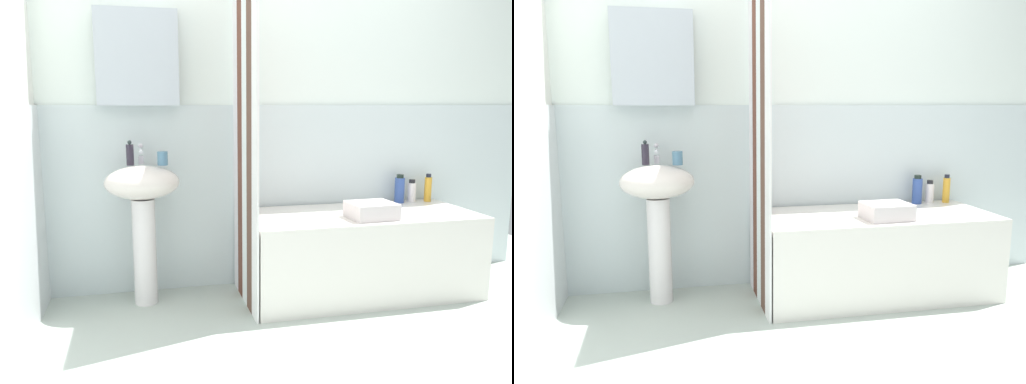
% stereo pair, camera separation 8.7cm
% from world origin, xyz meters
% --- Properties ---
extents(ground_plane, '(4.80, 5.60, 0.04)m').
position_xyz_m(ground_plane, '(0.00, 0.00, -0.02)').
color(ground_plane, '#AFBBB0').
extents(wall_back_tiled, '(3.60, 0.18, 2.40)m').
position_xyz_m(wall_back_tiled, '(-0.06, 1.26, 1.14)').
color(wall_back_tiled, white).
rests_on(wall_back_tiled, ground_plane).
extents(sink, '(0.44, 0.34, 0.85)m').
position_xyz_m(sink, '(-0.95, 1.03, 0.62)').
color(sink, silver).
rests_on(sink, ground_plane).
extents(faucet, '(0.03, 0.12, 0.12)m').
position_xyz_m(faucet, '(-0.95, 1.11, 0.91)').
color(faucet, silver).
rests_on(faucet, sink).
extents(soap_dispenser, '(0.04, 0.04, 0.15)m').
position_xyz_m(soap_dispenser, '(-1.01, 1.07, 0.91)').
color(soap_dispenser, '#29232F').
rests_on(soap_dispenser, sink).
extents(toothbrush_cup, '(0.06, 0.06, 0.08)m').
position_xyz_m(toothbrush_cup, '(-0.83, 1.03, 0.89)').
color(toothbrush_cup, teal).
rests_on(toothbrush_cup, sink).
extents(bathtub, '(1.46, 0.65, 0.53)m').
position_xyz_m(bathtub, '(0.39, 0.89, 0.26)').
color(bathtub, white).
rests_on(bathtub, ground_plane).
extents(shower_curtain, '(0.01, 0.65, 2.00)m').
position_xyz_m(shower_curtain, '(-0.35, 0.89, 1.00)').
color(shower_curtain, white).
rests_on(shower_curtain, ground_plane).
extents(lotion_bottle, '(0.05, 0.05, 0.20)m').
position_xyz_m(lotion_bottle, '(1.02, 1.14, 0.62)').
color(lotion_bottle, gold).
rests_on(lotion_bottle, bathtub).
extents(shampoo_bottle, '(0.06, 0.06, 0.16)m').
position_xyz_m(shampoo_bottle, '(0.90, 1.15, 0.60)').
color(shampoo_bottle, white).
rests_on(shampoo_bottle, bathtub).
extents(conditioner_bottle, '(0.07, 0.07, 0.20)m').
position_xyz_m(conditioner_bottle, '(0.80, 1.15, 0.62)').
color(conditioner_bottle, '#334F9C').
rests_on(conditioner_bottle, bathtub).
extents(towel_folded, '(0.28, 0.24, 0.10)m').
position_xyz_m(towel_folded, '(0.39, 0.74, 0.57)').
color(towel_folded, silver).
rests_on(towel_folded, bathtub).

